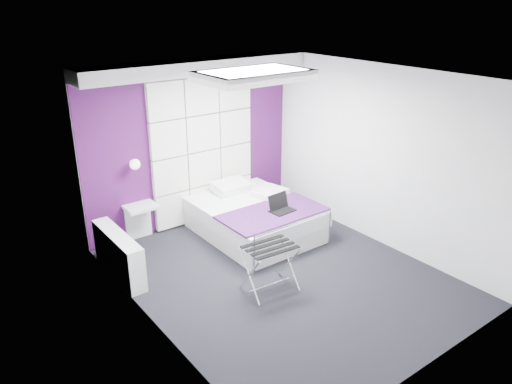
# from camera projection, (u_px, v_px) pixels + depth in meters

# --- Properties ---
(floor) EXTENTS (4.40, 4.40, 0.00)m
(floor) POSITION_uv_depth(u_px,v_px,m) (281.00, 275.00, 6.61)
(floor) COLOR black
(floor) RESTS_ON ground
(ceiling) EXTENTS (4.40, 4.40, 0.00)m
(ceiling) POSITION_uv_depth(u_px,v_px,m) (286.00, 77.00, 5.64)
(ceiling) COLOR white
(ceiling) RESTS_ON wall_back
(wall_back) EXTENTS (3.60, 0.00, 3.60)m
(wall_back) POSITION_uv_depth(u_px,v_px,m) (193.00, 143.00, 7.75)
(wall_back) COLOR silver
(wall_back) RESTS_ON floor
(wall_left) EXTENTS (0.00, 4.40, 4.40)m
(wall_left) POSITION_uv_depth(u_px,v_px,m) (149.00, 221.00, 5.12)
(wall_left) COLOR silver
(wall_left) RESTS_ON floor
(wall_right) EXTENTS (0.00, 4.40, 4.40)m
(wall_right) POSITION_uv_depth(u_px,v_px,m) (380.00, 157.00, 7.13)
(wall_right) COLOR silver
(wall_right) RESTS_ON floor
(accent_wall) EXTENTS (3.58, 0.02, 2.58)m
(accent_wall) POSITION_uv_depth(u_px,v_px,m) (193.00, 144.00, 7.75)
(accent_wall) COLOR #431047
(accent_wall) RESTS_ON wall_back
(soffit) EXTENTS (3.58, 0.50, 0.20)m
(soffit) POSITION_uv_depth(u_px,v_px,m) (198.00, 67.00, 7.12)
(soffit) COLOR silver
(soffit) RESTS_ON wall_back
(headboard) EXTENTS (1.80, 0.08, 2.30)m
(headboard) POSITION_uv_depth(u_px,v_px,m) (203.00, 151.00, 7.84)
(headboard) COLOR silver
(headboard) RESTS_ON wall_back
(skylight) EXTENTS (1.36, 0.86, 0.12)m
(skylight) POSITION_uv_depth(u_px,v_px,m) (254.00, 75.00, 6.10)
(skylight) COLOR white
(skylight) RESTS_ON ceiling
(wall_lamp) EXTENTS (0.15, 0.15, 0.15)m
(wall_lamp) POSITION_uv_depth(u_px,v_px,m) (134.00, 164.00, 7.10)
(wall_lamp) COLOR white
(wall_lamp) RESTS_ON wall_back
(radiator) EXTENTS (0.22, 1.20, 0.60)m
(radiator) POSITION_uv_depth(u_px,v_px,m) (119.00, 255.00, 6.52)
(radiator) COLOR silver
(radiator) RESTS_ON floor
(bed) EXTENTS (1.55, 1.86, 0.66)m
(bed) POSITION_uv_depth(u_px,v_px,m) (254.00, 217.00, 7.65)
(bed) COLOR silver
(bed) RESTS_ON floor
(nightstand) EXTENTS (0.45, 0.35, 0.05)m
(nightstand) POSITION_uv_depth(u_px,v_px,m) (141.00, 207.00, 7.33)
(nightstand) COLOR silver
(nightstand) RESTS_ON wall_back
(luggage_rack) EXTENTS (0.62, 0.46, 0.61)m
(luggage_rack) POSITION_uv_depth(u_px,v_px,m) (270.00, 268.00, 6.19)
(luggage_rack) COLOR silver
(luggage_rack) RESTS_ON floor
(laptop) EXTENTS (0.35, 0.25, 0.25)m
(laptop) POSITION_uv_depth(u_px,v_px,m) (280.00, 207.00, 7.27)
(laptop) COLOR black
(laptop) RESTS_ON bed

